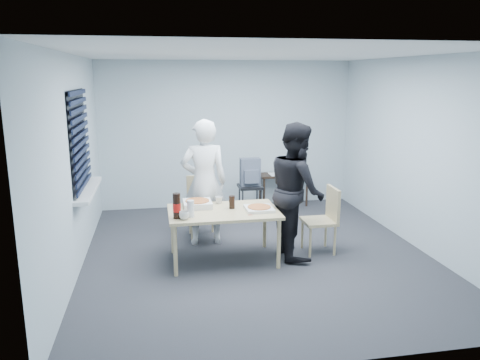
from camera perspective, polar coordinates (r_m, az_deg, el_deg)
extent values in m
plane|color=#2A2A2E|center=(6.36, 2.03, -9.00)|extent=(5.00, 5.00, 0.00)
plane|color=white|center=(5.91, 2.23, 15.11)|extent=(5.00, 5.00, 0.00)
plane|color=silver|center=(8.43, -1.55, 5.55)|extent=(4.50, 0.00, 4.50)
plane|color=silver|center=(3.66, 10.59, -4.21)|extent=(4.50, 0.00, 4.50)
plane|color=silver|center=(5.94, -19.59, 1.78)|extent=(0.00, 5.00, 5.00)
plane|color=silver|center=(6.84, 20.88, 3.04)|extent=(0.00, 5.00, 5.00)
plane|color=black|center=(6.29, -19.07, 4.70)|extent=(0.00, 1.30, 1.30)
cube|color=black|center=(6.29, -18.79, 4.71)|extent=(0.04, 1.30, 1.25)
cube|color=silver|center=(6.40, -17.97, -1.16)|extent=(0.18, 1.42, 0.05)
cube|color=#C6B77E|center=(5.94, -2.05, -3.89)|extent=(1.38, 0.88, 0.04)
cylinder|color=#C6B77E|center=(5.64, -7.89, -8.55)|extent=(0.05, 0.05, 0.64)
cylinder|color=#C6B77E|center=(6.35, -8.21, -6.09)|extent=(0.05, 0.05, 0.64)
cylinder|color=#C6B77E|center=(5.82, 4.75, -7.78)|extent=(0.05, 0.05, 0.64)
cylinder|color=#C6B77E|center=(6.51, 3.02, -5.50)|extent=(0.05, 0.05, 0.64)
cube|color=#C6B77E|center=(6.90, -4.62, -3.49)|extent=(0.42, 0.42, 0.04)
cube|color=#C6B77E|center=(7.02, -4.82, -1.18)|extent=(0.42, 0.04, 0.44)
cylinder|color=#C6B77E|center=(6.79, -5.88, -5.78)|extent=(0.03, 0.03, 0.41)
cylinder|color=#C6B77E|center=(7.11, -6.10, -4.92)|extent=(0.03, 0.03, 0.41)
cylinder|color=#C6B77E|center=(6.82, -3.02, -5.64)|extent=(0.03, 0.03, 0.41)
cylinder|color=#C6B77E|center=(7.15, -3.37, -4.79)|extent=(0.03, 0.03, 0.41)
cube|color=#C6B77E|center=(6.38, 9.59, -4.99)|extent=(0.42, 0.42, 0.04)
cube|color=#C6B77E|center=(6.38, 11.27, -2.82)|extent=(0.04, 0.42, 0.44)
cylinder|color=#C6B77E|center=(6.25, 8.56, -7.53)|extent=(0.03, 0.03, 0.41)
cylinder|color=#C6B77E|center=(6.55, 7.60, -6.53)|extent=(0.03, 0.03, 0.41)
cylinder|color=#C6B77E|center=(6.36, 11.48, -7.27)|extent=(0.03, 0.03, 0.41)
cylinder|color=#C6B77E|center=(6.66, 10.40, -6.30)|extent=(0.03, 0.03, 0.41)
imported|color=white|center=(6.52, -4.39, -0.31)|extent=(0.65, 0.42, 1.77)
imported|color=black|center=(6.13, 6.89, -1.22)|extent=(0.47, 0.86, 1.77)
cube|color=black|center=(8.55, 5.34, 0.63)|extent=(0.88, 0.39, 0.04)
cylinder|color=black|center=(8.38, 2.95, -1.66)|extent=(0.04, 0.04, 0.55)
cylinder|color=black|center=(8.67, 2.48, -1.16)|extent=(0.04, 0.04, 0.55)
cylinder|color=black|center=(8.59, 8.15, -1.41)|extent=(0.04, 0.04, 0.55)
cylinder|color=black|center=(8.88, 7.52, -0.92)|extent=(0.04, 0.04, 0.55)
cube|color=black|center=(7.84, 1.24, -0.81)|extent=(0.39, 0.39, 0.04)
cylinder|color=black|center=(7.73, 0.33, -3.07)|extent=(0.04, 0.04, 0.50)
cylinder|color=black|center=(8.02, -0.08, -2.48)|extent=(0.04, 0.04, 0.50)
cylinder|color=black|center=(7.79, 2.57, -2.96)|extent=(0.04, 0.04, 0.50)
cylinder|color=black|center=(8.08, 2.08, -2.37)|extent=(0.04, 0.04, 0.50)
cube|color=#575C66|center=(7.78, 1.24, 0.99)|extent=(0.33, 0.18, 0.46)
cube|color=#575C66|center=(7.68, 1.42, 0.41)|extent=(0.24, 0.07, 0.22)
cube|color=silver|center=(6.11, -5.21, -3.10)|extent=(0.36, 0.36, 0.04)
cube|color=silver|center=(6.10, -5.22, -2.76)|extent=(0.36, 0.36, 0.04)
cylinder|color=#CC7F38|center=(6.09, -5.22, -2.52)|extent=(0.31, 0.31, 0.01)
cube|color=silver|center=(5.94, 2.35, -3.51)|extent=(0.34, 0.34, 0.04)
cylinder|color=#CC7F38|center=(5.94, 2.35, -3.29)|extent=(0.29, 0.29, 0.01)
imported|color=silver|center=(5.60, -6.81, -4.31)|extent=(0.17, 0.17, 0.10)
imported|color=silver|center=(6.24, -2.60, -2.44)|extent=(0.10, 0.10, 0.09)
cylinder|color=black|center=(5.99, -0.99, -2.71)|extent=(0.09, 0.09, 0.17)
cylinder|color=black|center=(5.62, -7.71, -3.14)|extent=(0.09, 0.09, 0.31)
cylinder|color=red|center=(5.63, -7.70, -3.34)|extent=(0.10, 0.10, 0.10)
cylinder|color=silver|center=(5.67, -6.04, -3.50)|extent=(0.09, 0.09, 0.21)
torus|color=red|center=(5.73, 1.27, -4.31)|extent=(0.07, 0.07, 0.00)
cube|color=white|center=(8.49, 4.40, 0.71)|extent=(0.29, 0.36, 0.01)
cube|color=black|center=(8.63, 6.71, 1.06)|extent=(0.17, 0.13, 0.07)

